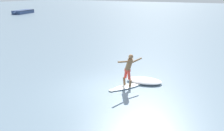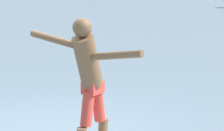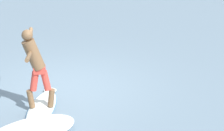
# 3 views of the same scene
# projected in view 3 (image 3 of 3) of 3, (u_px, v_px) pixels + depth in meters

# --- Properties ---
(ground_plane) EXTENTS (200.00, 200.00, 0.00)m
(ground_plane) POSITION_uv_depth(u_px,v_px,m) (67.00, 88.00, 13.05)
(ground_plane) COLOR slate
(surfboard) EXTENTS (2.06, 1.50, 0.23)m
(surfboard) POSITION_uv_depth(u_px,v_px,m) (42.00, 108.00, 11.89)
(surfboard) COLOR white
(surfboard) RESTS_ON ground
(surfer) EXTENTS (1.62, 0.84, 1.82)m
(surfer) POSITION_uv_depth(u_px,v_px,m) (35.00, 62.00, 11.43)
(surfer) COLOR brown
(surfer) RESTS_ON surfboard
(wave_foam_at_tail) EXTENTS (1.40, 2.17, 0.25)m
(wave_foam_at_tail) POSITION_uv_depth(u_px,v_px,m) (30.00, 131.00, 10.71)
(wave_foam_at_tail) COLOR white
(wave_foam_at_tail) RESTS_ON ground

